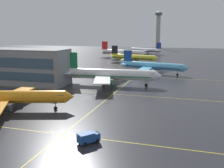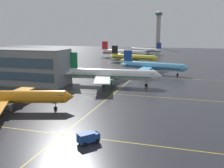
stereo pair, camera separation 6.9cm
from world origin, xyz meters
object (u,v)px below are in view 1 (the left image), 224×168
airliner_distant_taxiway (146,50)px  control_tower (158,27)px  airliner_front_gate (9,97)px  airliner_far_right_stand (122,52)px  airliner_third_row (152,66)px  airliner_far_left_stand (133,57)px  airliner_second_row (109,74)px  service_truck_red_van (89,137)px

airliner_distant_taxiway → control_tower: control_tower is taller
airliner_front_gate → airliner_far_right_stand: size_ratio=0.82×
airliner_far_right_stand → control_tower: (12.76, 129.28, 21.37)m
airliner_third_row → airliner_front_gate: bearing=-110.7°
airliner_third_row → control_tower: 203.53m
airliner_front_gate → airliner_far_left_stand: size_ratio=0.94×
airliner_distant_taxiway → airliner_far_left_stand: bearing=-87.4°
control_tower → airliner_front_gate: bearing=-91.3°
airliner_third_row → airliner_second_row: bearing=-109.8°
airliner_third_row → control_tower: (-21.57, 201.19, 21.89)m
airliner_far_left_stand → service_truck_red_van: airliner_far_left_stand is taller
airliner_second_row → airliner_distant_taxiway: bearing=93.9°
airliner_third_row → airliner_far_left_stand: 45.15m
airliner_distant_taxiway → airliner_third_row: bearing=-79.0°
control_tower → service_truck_red_van: bearing=-85.6°
airliner_front_gate → service_truck_red_van: (27.87, -13.48, -2.44)m
airliner_far_right_stand → control_tower: 131.66m
airliner_second_row → airliner_distant_taxiway: airliner_second_row is taller
airliner_second_row → control_tower: control_tower is taller
airliner_far_right_stand → service_truck_red_van: 161.93m
airliner_front_gate → airliner_distant_taxiway: (5.53, 185.63, 0.08)m
airliner_second_row → service_truck_red_van: bearing=-76.8°
airliner_third_row → service_truck_red_van: (0.31, -86.24, -2.62)m
airliner_second_row → airliner_far_right_stand: bearing=101.9°
service_truck_red_van → airliner_far_right_stand: bearing=102.4°
airliner_far_right_stand → control_tower: size_ratio=0.90×
airliner_second_row → service_truck_red_van: (12.37, -52.74, -3.11)m
airliner_front_gate → airliner_far_right_stand: 144.83m
airliner_second_row → airliner_far_right_stand: (-22.28, 105.41, 0.03)m
airliner_third_row → airliner_distant_taxiway: size_ratio=1.05×
airliner_front_gate → airliner_far_right_stand: (-6.78, 144.67, 0.71)m
airliner_far_left_stand → airliner_distant_taxiway: 71.90m
airliner_third_row → airliner_far_right_stand: airliner_far_right_stand is taller
airliner_front_gate → airliner_second_row: bearing=68.5°
airliner_second_row → airliner_far_right_stand: size_ratio=1.00×
airliner_front_gate → airliner_third_row: 77.80m
airliner_distant_taxiway → airliner_front_gate: bearing=-91.7°
airliner_far_left_stand → airliner_front_gate: bearing=-94.4°
airliner_front_gate → airliner_third_row: size_ratio=0.94×
airliner_second_row → airliner_far_right_stand: 107.74m
airliner_front_gate → service_truck_red_van: 31.05m
airliner_far_left_stand → control_tower: (-2.75, 160.15, 21.89)m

